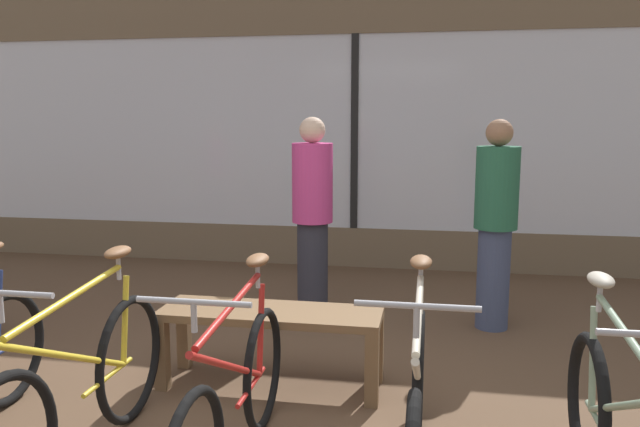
{
  "coord_description": "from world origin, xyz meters",
  "views": [
    {
      "loc": [
        0.85,
        -2.91,
        1.7
      ],
      "look_at": [
        0.0,
        1.86,
        0.95
      ],
      "focal_mm": 35.0,
      "sensor_mm": 36.0,
      "label": 1
    }
  ],
  "objects_px": {
    "bicycle_center_left": "(79,392)",
    "bicycle_center": "(235,401)",
    "customer_near_rack": "(496,220)",
    "bicycle_center_right": "(416,411)",
    "display_bench": "(271,324)",
    "customer_mid_floor": "(312,214)"
  },
  "relations": [
    {
      "from": "bicycle_center_right",
      "to": "display_bench",
      "type": "height_order",
      "value": "bicycle_center_right"
    },
    {
      "from": "bicycle_center_right",
      "to": "bicycle_center",
      "type": "bearing_deg",
      "value": -177.62
    },
    {
      "from": "bicycle_center_left",
      "to": "bicycle_center",
      "type": "xyz_separation_m",
      "value": [
        0.76,
        0.08,
        -0.02
      ]
    },
    {
      "from": "bicycle_center",
      "to": "bicycle_center_left",
      "type": "bearing_deg",
      "value": -174.23
    },
    {
      "from": "bicycle_center_left",
      "to": "customer_near_rack",
      "type": "height_order",
      "value": "customer_near_rack"
    },
    {
      "from": "customer_mid_floor",
      "to": "customer_near_rack",
      "type": "bearing_deg",
      "value": -0.06
    },
    {
      "from": "bicycle_center_left",
      "to": "customer_mid_floor",
      "type": "bearing_deg",
      "value": 75.0
    },
    {
      "from": "bicycle_center_left",
      "to": "bicycle_center",
      "type": "distance_m",
      "value": 0.76
    },
    {
      "from": "bicycle_center_left",
      "to": "customer_near_rack",
      "type": "distance_m",
      "value": 3.33
    },
    {
      "from": "bicycle_center_left",
      "to": "customer_mid_floor",
      "type": "distance_m",
      "value": 2.63
    },
    {
      "from": "bicycle_center_left",
      "to": "bicycle_center_right",
      "type": "distance_m",
      "value": 1.6
    },
    {
      "from": "bicycle_center_right",
      "to": "customer_near_rack",
      "type": "xyz_separation_m",
      "value": [
        0.55,
        2.38,
        0.5
      ]
    },
    {
      "from": "customer_mid_floor",
      "to": "bicycle_center_left",
      "type": "bearing_deg",
      "value": -105.0
    },
    {
      "from": "customer_near_rack",
      "to": "customer_mid_floor",
      "type": "distance_m",
      "value": 1.49
    },
    {
      "from": "customer_near_rack",
      "to": "customer_mid_floor",
      "type": "xyz_separation_m",
      "value": [
        -1.49,
        0.0,
        0.01
      ]
    },
    {
      "from": "bicycle_center_left",
      "to": "customer_near_rack",
      "type": "bearing_deg",
      "value": 49.12
    },
    {
      "from": "customer_near_rack",
      "to": "customer_mid_floor",
      "type": "relative_size",
      "value": 0.99
    },
    {
      "from": "bicycle_center_right",
      "to": "customer_near_rack",
      "type": "height_order",
      "value": "customer_near_rack"
    },
    {
      "from": "bicycle_center_right",
      "to": "customer_mid_floor",
      "type": "distance_m",
      "value": 2.6
    },
    {
      "from": "customer_near_rack",
      "to": "bicycle_center_right",
      "type": "bearing_deg",
      "value": -103.12
    },
    {
      "from": "bicycle_center_left",
      "to": "display_bench",
      "type": "relative_size",
      "value": 1.27
    },
    {
      "from": "customer_mid_floor",
      "to": "bicycle_center",
      "type": "bearing_deg",
      "value": -87.86
    }
  ]
}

